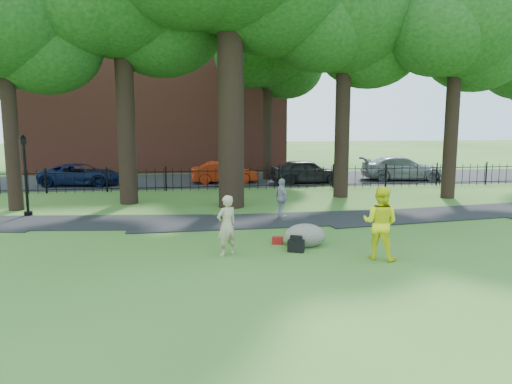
{
  "coord_description": "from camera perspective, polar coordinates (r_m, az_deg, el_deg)",
  "views": [
    {
      "loc": [
        -1.8,
        -14.21,
        3.94
      ],
      "look_at": [
        0.4,
        2.0,
        1.41
      ],
      "focal_mm": 35.0,
      "sensor_mm": 36.0,
      "label": 1
    }
  ],
  "objects": [
    {
      "name": "red_sedan",
      "position": [
        29.14,
        -3.66,
        2.27
      ],
      "size": [
        3.91,
        1.5,
        1.27
      ],
      "primitive_type": "imported",
      "rotation": [
        0.0,
        0.0,
        1.61
      ],
      "color": "maroon",
      "rests_on": "ground"
    },
    {
      "name": "pedestrian",
      "position": [
        19.19,
        2.96,
        -0.72
      ],
      "size": [
        0.61,
        0.97,
        1.54
      ],
      "primitive_type": "imported",
      "rotation": [
        0.0,
        0.0,
        1.85
      ],
      "color": "#98989D",
      "rests_on": "ground"
    },
    {
      "name": "street",
      "position": [
        30.51,
        -4.27,
        1.35
      ],
      "size": [
        80.0,
        7.0,
        0.02
      ],
      "primitive_type": "cube",
      "color": "black",
      "rests_on": "ground"
    },
    {
      "name": "footpath",
      "position": [
        18.74,
        1.05,
        -3.34
      ],
      "size": [
        36.07,
        3.85,
        0.03
      ],
      "primitive_type": "cube",
      "rotation": [
        0.0,
        0.0,
        0.03
      ],
      "color": "black",
      "rests_on": "ground"
    },
    {
      "name": "woman",
      "position": [
        14.1,
        -3.37,
        -3.83
      ],
      "size": [
        0.75,
        0.67,
        1.72
      ],
      "primitive_type": "imported",
      "rotation": [
        0.0,
        0.0,
        3.66
      ],
      "color": "tan",
      "rests_on": "ground"
    },
    {
      "name": "silver_car",
      "position": [
        31.72,
        16.33,
        2.61
      ],
      "size": [
        5.11,
        2.52,
        1.43
      ],
      "primitive_type": "imported",
      "rotation": [
        0.0,
        0.0,
        1.46
      ],
      "color": "gray",
      "rests_on": "ground"
    },
    {
      "name": "boulder",
      "position": [
        15.27,
        5.6,
        -4.78
      ],
      "size": [
        1.29,
        0.99,
        0.73
      ],
      "primitive_type": "ellipsoid",
      "rotation": [
        0.0,
        0.0,
        -0.04
      ],
      "color": "#5F584F",
      "rests_on": "ground"
    },
    {
      "name": "backpack",
      "position": [
        14.62,
        4.6,
        -6.16
      ],
      "size": [
        0.54,
        0.45,
        0.34
      ],
      "primitive_type": "cube",
      "rotation": [
        0.0,
        0.0,
        -0.42
      ],
      "color": "black",
      "rests_on": "ground"
    },
    {
      "name": "iron_fence",
      "position": [
        26.48,
        -3.75,
        1.53
      ],
      "size": [
        44.0,
        0.04,
        1.2
      ],
      "color": "black",
      "rests_on": "ground"
    },
    {
      "name": "grey_car",
      "position": [
        29.11,
        5.79,
        2.38
      ],
      "size": [
        4.17,
        1.7,
        1.42
      ],
      "primitive_type": "imported",
      "rotation": [
        0.0,
        0.0,
        1.58
      ],
      "color": "black",
      "rests_on": "ground"
    },
    {
      "name": "ground",
      "position": [
        14.85,
        -0.48,
        -6.59
      ],
      "size": [
        120.0,
        120.0,
        0.0
      ],
      "primitive_type": "plane",
      "color": "#2E5A1F",
      "rests_on": "ground"
    },
    {
      "name": "navy_van",
      "position": [
        29.74,
        -19.43,
        1.88
      ],
      "size": [
        4.62,
        2.47,
        1.23
      ],
      "primitive_type": "imported",
      "rotation": [
        0.0,
        0.0,
        1.47
      ],
      "color": "#0B1537",
      "rests_on": "ground"
    },
    {
      "name": "brick_building",
      "position": [
        38.32,
        -11.23,
        11.71
      ],
      "size": [
        18.0,
        8.0,
        12.0
      ],
      "primitive_type": "cube",
      "color": "brown",
      "rests_on": "ground"
    },
    {
      "name": "man",
      "position": [
        14.1,
        14.01,
        -3.46
      ],
      "size": [
        1.24,
        1.2,
        2.02
      ],
      "primitive_type": "imported",
      "rotation": [
        0.0,
        0.0,
        2.5
      ],
      "color": "yellow",
      "rests_on": "ground"
    },
    {
      "name": "lamppost",
      "position": [
        21.39,
        -24.83,
        1.62
      ],
      "size": [
        0.32,
        0.32,
        3.2
      ],
      "rotation": [
        0.0,
        0.0,
        0.39
      ],
      "color": "black",
      "rests_on": "ground"
    },
    {
      "name": "red_bag",
      "position": [
        15.45,
        2.48,
        -5.55
      ],
      "size": [
        0.37,
        0.29,
        0.22
      ],
      "primitive_type": "cube",
      "rotation": [
        0.0,
        0.0,
        -0.28
      ],
      "color": "maroon",
      "rests_on": "ground"
    },
    {
      "name": "tree_row",
      "position": [
        23.11,
        -1.94,
        19.3
      ],
      "size": [
        26.82,
        7.96,
        12.42
      ],
      "color": "black",
      "rests_on": "ground"
    }
  ]
}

